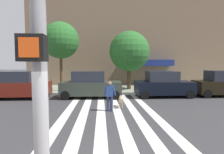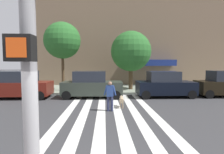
{
  "view_description": "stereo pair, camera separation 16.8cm",
  "coord_description": "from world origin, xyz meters",
  "px_view_note": "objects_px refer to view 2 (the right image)",
  "views": [
    {
      "loc": [
        0.05,
        -2.6,
        2.58
      ],
      "look_at": [
        0.59,
        6.47,
        1.94
      ],
      "focal_mm": 29.01,
      "sensor_mm": 36.0,
      "label": 1
    },
    {
      "loc": [
        0.22,
        -2.61,
        2.58
      ],
      "look_at": [
        0.59,
        6.47,
        1.94
      ],
      "focal_mm": 29.01,
      "sensor_mm": 36.0,
      "label": 2
    }
  ],
  "objects_px": {
    "street_tree_nearest": "(62,41)",
    "dog_on_leash": "(121,100)",
    "parked_car_third_in_line": "(165,85)",
    "pedestrian_dog_walker": "(110,94)",
    "pedestrian_bystander": "(210,80)",
    "street_tree_middle": "(131,51)",
    "parked_car_near_curb": "(22,85)",
    "parked_car_behind_first": "(92,85)"
  },
  "relations": [
    {
      "from": "dog_on_leash",
      "to": "pedestrian_bystander",
      "type": "distance_m",
      "value": 10.54
    },
    {
      "from": "dog_on_leash",
      "to": "street_tree_nearest",
      "type": "bearing_deg",
      "value": 128.2
    },
    {
      "from": "parked_car_behind_first",
      "to": "street_tree_middle",
      "type": "distance_m",
      "value": 5.78
    },
    {
      "from": "parked_car_near_curb",
      "to": "street_tree_nearest",
      "type": "height_order",
      "value": "street_tree_nearest"
    },
    {
      "from": "street_tree_middle",
      "to": "pedestrian_bystander",
      "type": "xyz_separation_m",
      "value": [
        7.29,
        -1.11,
        -2.74
      ]
    },
    {
      "from": "parked_car_near_curb",
      "to": "street_tree_middle",
      "type": "distance_m",
      "value": 9.97
    },
    {
      "from": "dog_on_leash",
      "to": "pedestrian_bystander",
      "type": "relative_size",
      "value": 0.66
    },
    {
      "from": "parked_car_near_curb",
      "to": "street_tree_middle",
      "type": "height_order",
      "value": "street_tree_middle"
    },
    {
      "from": "parked_car_third_in_line",
      "to": "street_tree_nearest",
      "type": "distance_m",
      "value": 9.78
    },
    {
      "from": "pedestrian_dog_walker",
      "to": "parked_car_third_in_line",
      "type": "bearing_deg",
      "value": 42.8
    },
    {
      "from": "parked_car_third_in_line",
      "to": "street_tree_middle",
      "type": "height_order",
      "value": "street_tree_middle"
    },
    {
      "from": "parked_car_near_curb",
      "to": "pedestrian_dog_walker",
      "type": "xyz_separation_m",
      "value": [
        6.61,
        -4.09,
        -0.06
      ]
    },
    {
      "from": "pedestrian_dog_walker",
      "to": "dog_on_leash",
      "type": "distance_m",
      "value": 1.21
    },
    {
      "from": "parked_car_behind_first",
      "to": "parked_car_third_in_line",
      "type": "relative_size",
      "value": 1.05
    },
    {
      "from": "parked_car_third_in_line",
      "to": "street_tree_middle",
      "type": "bearing_deg",
      "value": 121.16
    },
    {
      "from": "street_tree_nearest",
      "to": "pedestrian_bystander",
      "type": "height_order",
      "value": "street_tree_nearest"
    },
    {
      "from": "parked_car_near_curb",
      "to": "pedestrian_dog_walker",
      "type": "relative_size",
      "value": 2.58
    },
    {
      "from": "parked_car_near_curb",
      "to": "street_tree_middle",
      "type": "relative_size",
      "value": 0.75
    },
    {
      "from": "pedestrian_dog_walker",
      "to": "dog_on_leash",
      "type": "xyz_separation_m",
      "value": [
        0.71,
        0.85,
        -0.48
      ]
    },
    {
      "from": "parked_car_third_in_line",
      "to": "pedestrian_dog_walker",
      "type": "height_order",
      "value": "parked_car_third_in_line"
    },
    {
      "from": "parked_car_third_in_line",
      "to": "pedestrian_bystander",
      "type": "bearing_deg",
      "value": 25.76
    },
    {
      "from": "parked_car_near_curb",
      "to": "street_tree_nearest",
      "type": "bearing_deg",
      "value": 49.56
    },
    {
      "from": "street_tree_nearest",
      "to": "pedestrian_bystander",
      "type": "xyz_separation_m",
      "value": [
        13.68,
        -0.43,
        -3.65
      ]
    },
    {
      "from": "parked_car_near_curb",
      "to": "dog_on_leash",
      "type": "height_order",
      "value": "parked_car_near_curb"
    },
    {
      "from": "street_tree_nearest",
      "to": "dog_on_leash",
      "type": "bearing_deg",
      "value": -51.8
    },
    {
      "from": "parked_car_behind_first",
      "to": "street_tree_middle",
      "type": "relative_size",
      "value": 0.82
    },
    {
      "from": "parked_car_third_in_line",
      "to": "pedestrian_bystander",
      "type": "xyz_separation_m",
      "value": [
        5.13,
        2.47,
        0.12
      ]
    },
    {
      "from": "street_tree_nearest",
      "to": "dog_on_leash",
      "type": "height_order",
      "value": "street_tree_nearest"
    },
    {
      "from": "street_tree_middle",
      "to": "street_tree_nearest",
      "type": "bearing_deg",
      "value": -173.94
    },
    {
      "from": "street_tree_nearest",
      "to": "street_tree_middle",
      "type": "xyz_separation_m",
      "value": [
        6.38,
        0.68,
        -0.91
      ]
    },
    {
      "from": "pedestrian_dog_walker",
      "to": "dog_on_leash",
      "type": "relative_size",
      "value": 1.51
    },
    {
      "from": "pedestrian_dog_walker",
      "to": "parked_car_behind_first",
      "type": "bearing_deg",
      "value": 107.42
    },
    {
      "from": "street_tree_nearest",
      "to": "parked_car_near_curb",
      "type": "bearing_deg",
      "value": -130.44
    },
    {
      "from": "pedestrian_dog_walker",
      "to": "pedestrian_bystander",
      "type": "relative_size",
      "value": 1.0
    },
    {
      "from": "parked_car_near_curb",
      "to": "parked_car_behind_first",
      "type": "relative_size",
      "value": 0.92
    },
    {
      "from": "parked_car_third_in_line",
      "to": "parked_car_behind_first",
      "type": "bearing_deg",
      "value": 179.99
    },
    {
      "from": "parked_car_third_in_line",
      "to": "dog_on_leash",
      "type": "xyz_separation_m",
      "value": [
        -3.71,
        -3.25,
        -0.52
      ]
    },
    {
      "from": "parked_car_behind_first",
      "to": "pedestrian_dog_walker",
      "type": "relative_size",
      "value": 2.82
    },
    {
      "from": "street_tree_middle",
      "to": "pedestrian_dog_walker",
      "type": "xyz_separation_m",
      "value": [
        -2.25,
        -7.68,
        -2.89
      ]
    },
    {
      "from": "dog_on_leash",
      "to": "parked_car_third_in_line",
      "type": "bearing_deg",
      "value": 41.2
    },
    {
      "from": "pedestrian_bystander",
      "to": "street_tree_middle",
      "type": "bearing_deg",
      "value": 171.34
    },
    {
      "from": "pedestrian_dog_walker",
      "to": "parked_car_near_curb",
      "type": "bearing_deg",
      "value": 148.23
    }
  ]
}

